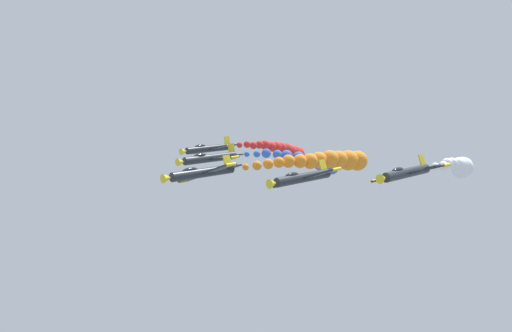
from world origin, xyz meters
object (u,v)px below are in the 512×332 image
at_px(airplane_right_outer, 208,149).
at_px(airplane_left_outer, 406,173).
at_px(airplane_left_inner, 302,178).
at_px(airplane_lead, 202,173).
at_px(airplane_right_inner, 209,158).

bearing_deg(airplane_right_outer, airplane_left_outer, 178.88).
bearing_deg(airplane_left_inner, airplane_left_outer, -140.10).
distance_m(airplane_lead, airplane_left_outer, 23.39).
bearing_deg(airplane_left_inner, airplane_right_inner, -2.77).
distance_m(airplane_lead, airplane_left_inner, 11.72).
bearing_deg(airplane_left_inner, airplane_lead, 39.37).
xyz_separation_m(airplane_lead, airplane_left_inner, (-9.05, -7.43, -0.39)).
relative_size(airplane_lead, airplane_left_inner, 1.00).
height_order(airplane_lead, airplane_left_outer, airplane_left_outer).
xyz_separation_m(airplane_lead, airplane_left_outer, (-18.01, -14.92, 0.34)).
xyz_separation_m(airplane_right_inner, airplane_right_outer, (9.00, -7.34, 0.01)).
height_order(airplane_right_inner, airplane_right_outer, airplane_right_inner).
height_order(airplane_lead, airplane_left_inner, airplane_lead).
xyz_separation_m(airplane_right_inner, airplane_left_outer, (-26.51, -6.64, 0.21)).
bearing_deg(airplane_left_outer, airplane_lead, 39.64).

